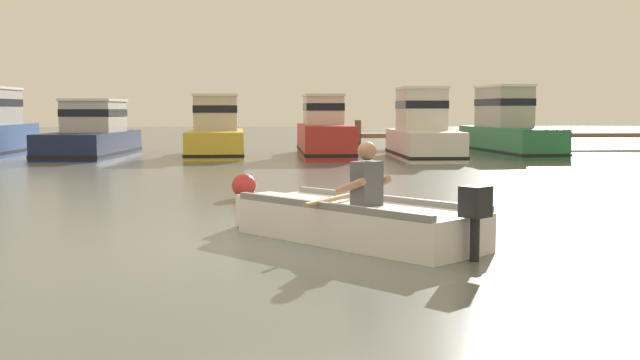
{
  "coord_description": "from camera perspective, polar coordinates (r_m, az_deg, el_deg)",
  "views": [
    {
      "loc": [
        -0.31,
        -9.12,
        1.56
      ],
      "look_at": [
        0.32,
        1.82,
        0.55
      ],
      "focal_mm": 43.13,
      "sensor_mm": 36.0,
      "label": 1
    }
  ],
  "objects": [
    {
      "name": "moored_boat_white",
      "position": [
        24.63,
        7.61,
        3.53
      ],
      "size": [
        1.74,
        4.97,
        2.27
      ],
      "color": "white",
      "rests_on": "ground"
    },
    {
      "name": "rowboat_with_person",
      "position": [
        9.13,
        2.45,
        -2.98
      ],
      "size": [
        2.93,
        3.19,
        1.19
      ],
      "color": "white",
      "rests_on": "ground"
    },
    {
      "name": "wooden_dock",
      "position": [
        30.76,
        14.52,
        3.25
      ],
      "size": [
        13.45,
        1.64,
        1.24
      ],
      "color": "brown",
      "rests_on": "ground"
    },
    {
      "name": "moored_boat_yellow",
      "position": [
        26.06,
        -7.73,
        3.47
      ],
      "size": [
        2.11,
        5.46,
        2.07
      ],
      "color": "gold",
      "rests_on": "ground"
    },
    {
      "name": "moored_boat_green",
      "position": [
        27.2,
        13.71,
        3.68
      ],
      "size": [
        2.03,
        6.37,
        2.39
      ],
      "color": "#287042",
      "rests_on": "ground"
    },
    {
      "name": "moored_boat_red",
      "position": [
        25.74,
        0.28,
        3.54
      ],
      "size": [
        1.67,
        5.99,
        2.06
      ],
      "color": "#B72D28",
      "rests_on": "ground"
    },
    {
      "name": "mooring_buoy",
      "position": [
        13.6,
        -5.66,
        -0.43
      ],
      "size": [
        0.43,
        0.43,
        0.43
      ],
      "primitive_type": "sphere",
      "color": "red",
      "rests_on": "ground"
    },
    {
      "name": "ground_plane",
      "position": [
        9.26,
        -1.36,
        -4.44
      ],
      "size": [
        120.0,
        120.0,
        0.0
      ],
      "primitive_type": "plane",
      "color": "slate"
    },
    {
      "name": "moored_boat_navy",
      "position": [
        26.71,
        -16.58,
        3.21
      ],
      "size": [
        2.45,
        5.75,
        1.9
      ],
      "color": "#19234C",
      "rests_on": "ground"
    }
  ]
}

